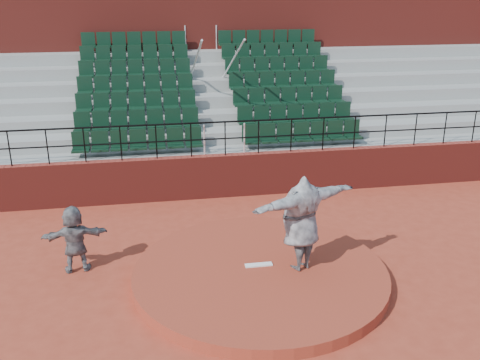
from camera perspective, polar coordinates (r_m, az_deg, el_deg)
name	(u,v)px	position (r m, az deg, el deg)	size (l,w,h in m)	color
ground	(260,279)	(11.85, 2.14, -10.49)	(90.00, 90.00, 0.00)	#9E3723
pitchers_mound	(260,274)	(11.78, 2.15, -9.97)	(5.50, 5.50, 0.25)	#983522
pitching_rubber	(259,265)	(11.84, 2.01, -9.03)	(0.60, 0.15, 0.03)	white
boundary_wall	(226,175)	(16.05, -1.56, 0.49)	(24.00, 0.30, 1.30)	maroon
wall_railing	(225,131)	(15.64, -1.60, 5.26)	(24.04, 0.05, 1.03)	black
seating_deck	(210,121)	(19.29, -3.20, 6.30)	(24.00, 5.97, 4.63)	gray
press_box_facade	(198,49)	(22.81, -4.56, 13.75)	(24.00, 3.00, 7.10)	maroon
pitcher	(301,223)	(11.37, 6.54, -4.58)	(2.60, 0.71, 2.11)	black
fielder	(75,239)	(12.37, -17.23, -6.03)	(1.43, 0.46, 1.54)	black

